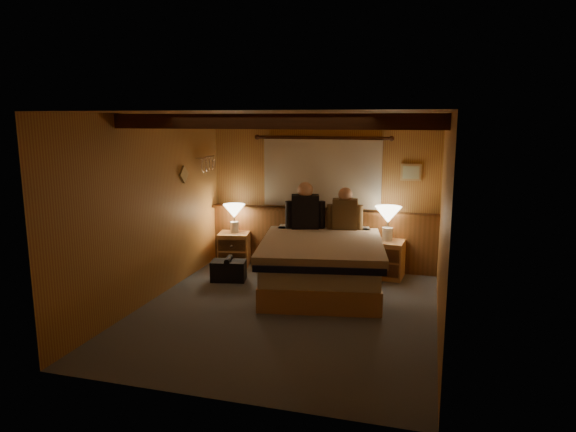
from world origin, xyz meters
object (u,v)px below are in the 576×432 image
at_px(nightstand_left, 234,249).
at_px(lamp_right, 388,217).
at_px(bed, 322,263).
at_px(person_left, 305,209).
at_px(person_right, 345,212).
at_px(lamp_left, 234,213).
at_px(nightstand_right, 386,259).
at_px(duffel_bag, 229,270).

distance_m(nightstand_left, lamp_right, 2.52).
bearing_deg(bed, person_left, 111.34).
relative_size(person_left, person_right, 1.11).
distance_m(bed, nightstand_left, 1.81).
bearing_deg(lamp_left, bed, -27.63).
relative_size(nightstand_right, duffel_bag, 1.02).
bearing_deg(nightstand_left, lamp_left, 85.60).
distance_m(nightstand_right, person_left, 1.42).
distance_m(lamp_left, lamp_right, 2.44).
relative_size(bed, nightstand_left, 4.16).
height_order(lamp_left, person_right, person_right).
bearing_deg(bed, duffel_bag, 169.52).
bearing_deg(nightstand_right, lamp_right, 86.33).
relative_size(nightstand_left, person_right, 0.85).
xyz_separation_m(bed, nightstand_left, (-1.62, 0.81, -0.10)).
bearing_deg(person_left, nightstand_left, 158.31).
xyz_separation_m(nightstand_right, duffel_bag, (-2.20, -0.79, -0.12)).
bearing_deg(duffel_bag, lamp_left, 93.55).
bearing_deg(person_left, bed, -73.37).
bearing_deg(nightstand_right, bed, -130.12).
bearing_deg(duffel_bag, nightstand_right, 7.83).
distance_m(nightstand_right, duffel_bag, 2.34).
bearing_deg(lamp_left, nightstand_left, -83.19).
xyz_separation_m(bed, lamp_right, (0.81, 0.83, 0.55)).
xyz_separation_m(lamp_right, person_left, (-1.22, -0.17, 0.08)).
relative_size(nightstand_right, lamp_right, 1.09).
height_order(lamp_right, person_left, person_left).
relative_size(bed, duffel_bag, 4.26).
height_order(nightstand_right, duffel_bag, nightstand_right).
height_order(lamp_left, lamp_right, lamp_right).
xyz_separation_m(nightstand_right, lamp_left, (-2.43, 0.05, 0.57)).
bearing_deg(person_left, lamp_left, 156.55).
bearing_deg(duffel_bag, person_left, 21.47).
height_order(lamp_left, duffel_bag, lamp_left).
height_order(bed, duffel_bag, bed).
bearing_deg(nightstand_right, duffel_bag, -155.13).
xyz_separation_m(nightstand_right, person_left, (-1.21, -0.14, 0.72)).
distance_m(nightstand_left, nightstand_right, 2.43).
relative_size(lamp_right, person_left, 0.70).
relative_size(nightstand_left, lamp_left, 1.22).
height_order(nightstand_right, person_left, person_left).
distance_m(lamp_left, person_right, 1.81).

